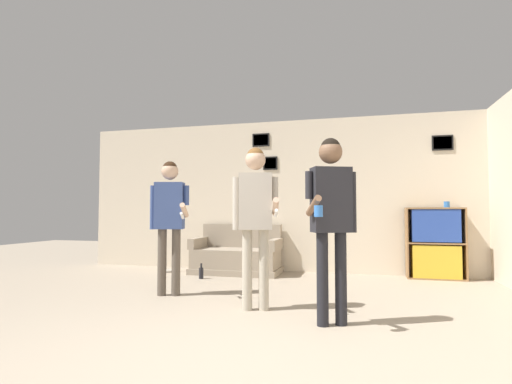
% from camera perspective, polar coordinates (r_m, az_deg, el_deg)
% --- Properties ---
extents(ground_plane, '(20.00, 20.00, 0.00)m').
position_cam_1_polar(ground_plane, '(2.89, -7.12, -24.41)').
color(ground_plane, gray).
extents(wall_back, '(8.33, 0.08, 2.70)m').
position_cam_1_polar(wall_back, '(7.14, 6.73, -0.45)').
color(wall_back, beige).
rests_on(wall_back, ground_plane).
extents(couch, '(1.51, 0.80, 0.83)m').
position_cam_1_polar(couch, '(7.01, -2.70, -9.18)').
color(couch, gray).
rests_on(couch, ground_plane).
extents(bookshelf, '(0.87, 0.30, 1.13)m').
position_cam_1_polar(bookshelf, '(6.96, 24.23, -6.69)').
color(bookshelf, olive).
rests_on(bookshelf, ground_plane).
extents(floor_lamp, '(0.43, 0.28, 1.56)m').
position_cam_1_polar(floor_lamp, '(7.26, -12.69, -2.93)').
color(floor_lamp, '#ADA89E').
rests_on(floor_lamp, ground_plane).
extents(person_player_foreground_left, '(0.55, 0.43, 1.71)m').
position_cam_1_polar(person_player_foreground_left, '(5.22, -12.26, -2.83)').
color(person_player_foreground_left, brown).
rests_on(person_player_foreground_left, ground_plane).
extents(person_player_foreground_center, '(0.56, 0.44, 1.76)m').
position_cam_1_polar(person_player_foreground_center, '(4.36, -0.09, -2.36)').
color(person_player_foreground_center, '#B7AD99').
rests_on(person_player_foreground_center, ground_plane).
extents(person_watcher_holding_cup, '(0.47, 0.55, 1.76)m').
position_cam_1_polar(person_watcher_holding_cup, '(3.84, 10.68, -2.27)').
color(person_watcher_holding_cup, black).
rests_on(person_watcher_holding_cup, ground_plane).
extents(bottle_on_floor, '(0.07, 0.07, 0.24)m').
position_cam_1_polar(bottle_on_floor, '(6.50, -7.84, -11.35)').
color(bottle_on_floor, black).
rests_on(bottle_on_floor, ground_plane).
extents(drinking_cup, '(0.09, 0.09, 0.10)m').
position_cam_1_polar(drinking_cup, '(6.98, 25.59, -1.62)').
color(drinking_cup, blue).
rests_on(drinking_cup, bookshelf).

